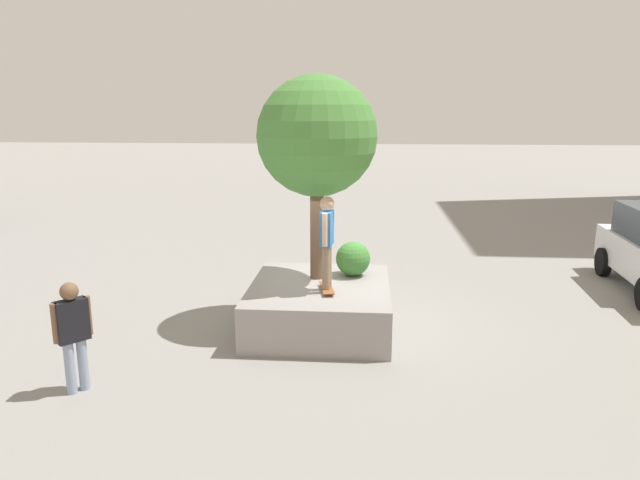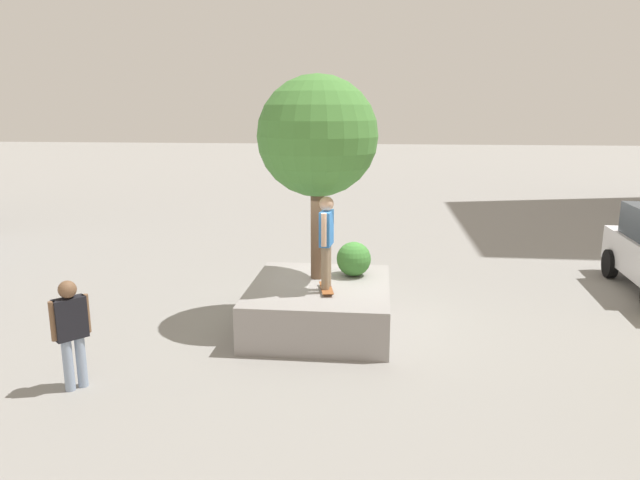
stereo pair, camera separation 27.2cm
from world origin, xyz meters
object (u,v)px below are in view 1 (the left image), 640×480
Objects in this scene: plaza_tree at (317,137)px; skateboard at (327,288)px; skateboarder at (327,236)px; bystander_watching at (73,330)px; planter_ledge at (320,305)px.

plaza_tree is 2.94m from skateboard.
plaza_tree reaches higher than skateboard.
plaza_tree is 2.32× the size of skateboarder.
plaza_tree is at bearing -163.26° from skateboard.
planter_ledge is at bearing 130.52° from bystander_watching.
skateboarder is 4.61m from bystander_watching.
plaza_tree is 5.58m from bystander_watching.
skateboarder is at bearing 16.74° from plaza_tree.
bystander_watching is at bearing -49.48° from planter_ledge.
plaza_tree is at bearing -167.87° from planter_ledge.
skateboard is 0.47× the size of bystander_watching.
bystander_watching is (3.46, -3.43, -2.73)m from plaza_tree.
skateboard is 4.51m from bystander_watching.
bystander_watching is at bearing -54.89° from skateboard.
skateboard is at bearing 16.74° from plaza_tree.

